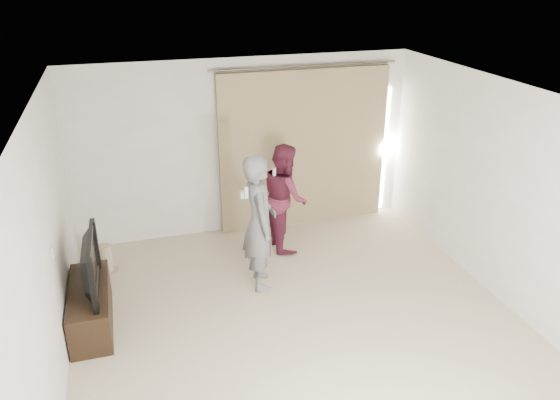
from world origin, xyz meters
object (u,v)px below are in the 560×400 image
(person_man, at_px, (260,223))
(person_woman, at_px, (285,197))
(tv, at_px, (84,265))
(tv_console, at_px, (91,307))

(person_man, height_order, person_woman, person_man)
(person_man, bearing_deg, tv, -172.01)
(tv, distance_m, person_woman, 2.91)
(tv, relative_size, person_man, 0.61)
(tv_console, height_order, tv, tv)
(tv, bearing_deg, tv_console, 0.00)
(tv_console, distance_m, tv, 0.54)
(tv_console, distance_m, person_woman, 2.95)
(person_woman, bearing_deg, person_man, -123.59)
(tv_console, bearing_deg, person_man, 7.99)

